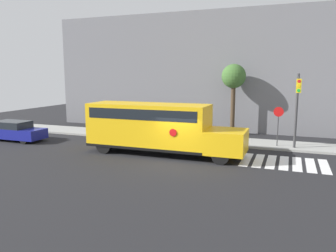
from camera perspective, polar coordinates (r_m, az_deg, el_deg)
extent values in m
plane|color=black|center=(18.90, 1.32, -6.28)|extent=(60.00, 60.00, 0.00)
cube|color=#9E9E99|center=(24.96, 6.25, -2.40)|extent=(44.00, 3.00, 0.15)
cube|color=slate|center=(30.82, 9.45, 9.30)|extent=(32.00, 4.00, 10.44)
cube|color=white|center=(19.98, 13.48, -5.68)|extent=(0.50, 3.20, 0.01)
cube|color=white|center=(19.92, 15.49, -5.81)|extent=(0.50, 3.20, 0.01)
cube|color=white|center=(19.88, 17.51, -5.93)|extent=(0.50, 3.20, 0.01)
cube|color=white|center=(19.86, 19.54, -6.05)|extent=(0.50, 3.20, 0.01)
cube|color=white|center=(19.87, 21.56, -6.16)|extent=(0.50, 3.20, 0.01)
cube|color=white|center=(19.90, 23.59, -6.26)|extent=(0.50, 3.20, 0.01)
cube|color=white|center=(19.95, 25.60, -6.35)|extent=(0.50, 3.20, 0.01)
cube|color=yellow|center=(20.70, -3.42, 0.15)|extent=(7.65, 2.50, 2.71)
cube|color=yellow|center=(19.38, 10.14, -2.65)|extent=(2.26, 2.50, 1.33)
cube|color=black|center=(20.94, -3.39, -3.30)|extent=(7.65, 2.54, 0.16)
cube|color=black|center=(20.60, -3.44, 2.37)|extent=(7.04, 2.53, 0.64)
cylinder|color=red|center=(18.77, 0.86, -1.17)|extent=(0.44, 0.02, 0.44)
cylinder|color=black|center=(20.57, 10.33, -3.74)|extent=(1.00, 0.30, 1.00)
cylinder|color=black|center=(18.50, 9.12, -5.14)|extent=(1.00, 0.30, 1.00)
cylinder|color=black|center=(23.04, -8.28, -2.32)|extent=(1.00, 0.30, 1.00)
cylinder|color=black|center=(21.21, -11.09, -3.37)|extent=(1.00, 0.30, 1.00)
cube|color=navy|center=(27.40, -25.04, -1.09)|extent=(4.68, 1.78, 0.74)
cube|color=#1E2328|center=(27.50, -25.54, 0.24)|extent=(2.62, 1.64, 0.52)
cylinder|color=black|center=(26.92, -21.53, -1.62)|extent=(0.64, 0.22, 0.64)
cylinder|color=black|center=(25.83, -23.81, -2.18)|extent=(0.64, 0.22, 0.64)
cylinder|color=black|center=(29.07, -26.06, -1.17)|extent=(0.64, 0.22, 0.64)
cylinder|color=#38383A|center=(23.45, 18.56, -0.61)|extent=(0.07, 0.07, 2.52)
cylinder|color=red|center=(23.24, 18.71, 2.36)|extent=(0.66, 0.03, 0.66)
cylinder|color=#38383A|center=(23.07, 21.44, 2.24)|extent=(0.16, 0.16, 5.03)
cylinder|color=#38383A|center=(21.52, 21.83, 7.83)|extent=(0.10, 2.85, 0.10)
cube|color=yellow|center=(20.20, 21.82, 6.52)|extent=(0.28, 0.28, 0.80)
cylinder|color=red|center=(20.05, 21.87, 7.25)|extent=(0.18, 0.02, 0.18)
cylinder|color=#EAB214|center=(20.05, 21.83, 6.51)|extent=(0.18, 0.02, 0.18)
cylinder|color=green|center=(20.06, 21.79, 5.77)|extent=(0.18, 0.02, 0.18)
cylinder|color=#423323|center=(27.42, 11.21, 2.84)|extent=(0.35, 0.35, 4.25)
sphere|color=#3D662D|center=(27.28, 11.38, 8.52)|extent=(1.96, 1.96, 1.96)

